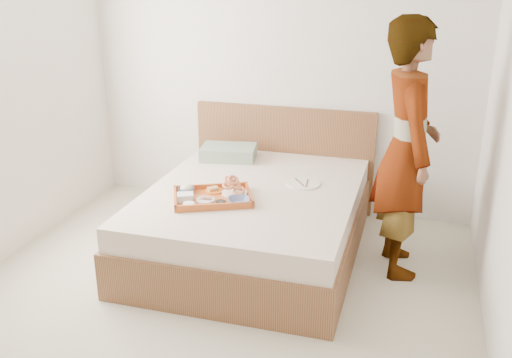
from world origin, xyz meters
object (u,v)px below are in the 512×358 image
object	(u,v)px
tray	(213,197)
dinner_plate	(303,184)
bed	(253,220)
person	(407,150)

from	to	relation	value
tray	dinner_plate	size ratio (longest dim) A/B	2.14
bed	person	world-z (taller)	person
tray	dinner_plate	xyz separation A→B (m)	(0.57, 0.49, -0.02)
bed	tray	distance (m)	0.47
bed	tray	xyz separation A→B (m)	(-0.22, -0.30, 0.29)
tray	bed	bearing A→B (deg)	29.03
bed	dinner_plate	distance (m)	0.48
bed	person	xyz separation A→B (m)	(1.10, 0.07, 0.66)
bed	tray	world-z (taller)	tray
bed	person	bearing A→B (deg)	3.48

